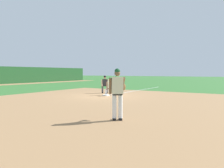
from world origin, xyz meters
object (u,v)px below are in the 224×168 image
object	(u,v)px
pitcher	(118,91)
first_baseman	(111,86)
baseball	(114,98)
first_base_bag	(106,95)
umpire	(105,84)

from	to	relation	value
pitcher	first_baseman	bearing A→B (deg)	33.75
baseball	first_baseman	distance (m)	2.44
first_base_bag	baseball	size ratio (longest dim) A/B	5.14
baseball	first_baseman	size ratio (longest dim) A/B	0.06
umpire	first_base_bag	bearing A→B (deg)	-144.65
baseball	pitcher	size ratio (longest dim) A/B	0.04
pitcher	umpire	bearing A→B (deg)	36.06
pitcher	umpire	size ratio (longest dim) A/B	1.27
first_base_bag	pitcher	size ratio (longest dim) A/B	0.20
pitcher	umpire	xyz separation A→B (m)	(8.29, 6.04, -0.27)
baseball	first_baseman	bearing A→B (deg)	38.25
pitcher	baseball	bearing A→B (deg)	32.05
baseball	first_baseman	world-z (taller)	first_baseman
first_base_bag	pitcher	distance (m)	8.19
first_base_bag	first_baseman	distance (m)	0.87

